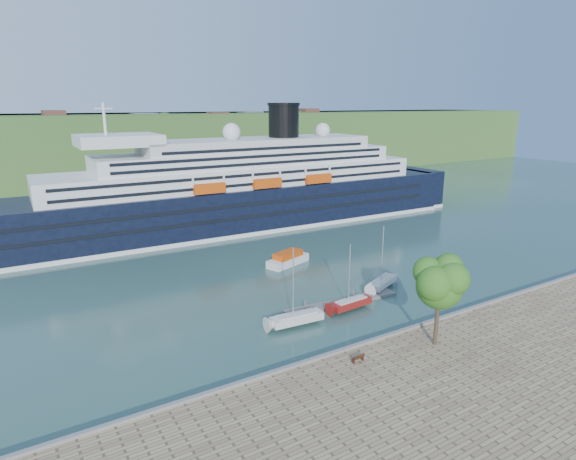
# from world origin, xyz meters

# --- Properties ---
(ground) EXTENTS (400.00, 400.00, 0.00)m
(ground) POSITION_xyz_m (0.00, 0.00, 0.00)
(ground) COLOR #294941
(ground) RESTS_ON ground
(far_hillside) EXTENTS (400.00, 50.00, 24.00)m
(far_hillside) POSITION_xyz_m (0.00, 145.00, 12.00)
(far_hillside) COLOR #305723
(far_hillside) RESTS_ON ground
(quay_coping) EXTENTS (220.00, 0.50, 0.30)m
(quay_coping) POSITION_xyz_m (0.00, -0.20, 1.15)
(quay_coping) COLOR slate
(quay_coping) RESTS_ON promenade
(cruise_ship) EXTENTS (124.32, 20.80, 27.83)m
(cruise_ship) POSITION_xyz_m (7.02, 59.39, 13.92)
(cruise_ship) COLOR black
(cruise_ship) RESTS_ON ground
(park_bench) EXTENTS (1.52, 0.68, 0.96)m
(park_bench) POSITION_xyz_m (-7.71, -2.81, 1.48)
(park_bench) COLOR #402012
(park_bench) RESTS_ON promenade
(promenade_tree) EXTENTS (6.96, 6.96, 11.53)m
(promenade_tree) POSITION_xyz_m (2.29, -4.35, 6.77)
(promenade_tree) COLOR #29641A
(promenade_tree) RESTS_ON promenade
(floating_pontoon) EXTENTS (17.85, 3.52, 0.39)m
(floating_pontoon) POSITION_xyz_m (1.64, 12.16, 0.20)
(floating_pontoon) COLOR slate
(floating_pontoon) RESTS_ON ground
(sailboat_white_near) EXTENTS (7.81, 2.68, 9.91)m
(sailboat_white_near) POSITION_xyz_m (-7.57, 9.51, 4.96)
(sailboat_white_near) COLOR silver
(sailboat_white_near) RESTS_ON ground
(sailboat_red) EXTENTS (7.12, 2.45, 9.04)m
(sailboat_red) POSITION_xyz_m (1.51, 9.88, 4.52)
(sailboat_red) COLOR maroon
(sailboat_red) RESTS_ON ground
(sailboat_white_far) EXTENTS (7.56, 4.75, 9.49)m
(sailboat_white_far) POSITION_xyz_m (10.55, 13.59, 4.74)
(sailboat_white_far) COLOR silver
(sailboat_white_far) RESTS_ON ground
(tender_launch) EXTENTS (8.99, 5.48, 2.35)m
(tender_launch) POSITION_xyz_m (4.04, 30.81, 1.18)
(tender_launch) COLOR #D0460C
(tender_launch) RESTS_ON ground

